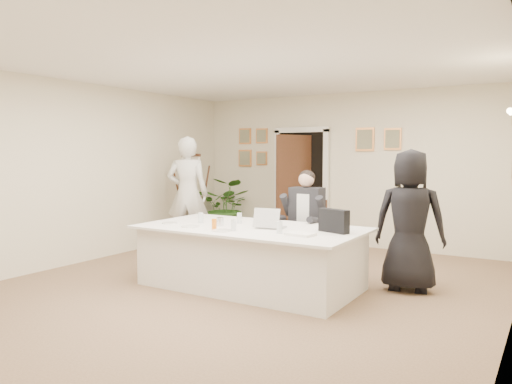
{
  "coord_description": "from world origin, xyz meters",
  "views": [
    {
      "loc": [
        3.34,
        -5.21,
        1.71
      ],
      "look_at": [
        -0.19,
        0.6,
        1.18
      ],
      "focal_mm": 35.0,
      "sensor_mm": 36.0,
      "label": 1
    }
  ],
  "objects": [
    {
      "name": "standing_man",
      "position": [
        -2.2,
        1.6,
        1.0
      ],
      "size": [
        0.86,
        0.75,
        1.99
      ],
      "primitive_type": "imported",
      "rotation": [
        0.0,
        0.0,
        3.6
      ],
      "color": "silver",
      "rests_on": "floor"
    },
    {
      "name": "flip_chart",
      "position": [
        -2.44,
        2.03,
        0.77
      ],
      "size": [
        0.6,
        0.45,
        1.65
      ],
      "color": "#342210",
      "rests_on": "floor"
    },
    {
      "name": "glass_c",
      "position": [
        0.59,
        -0.16,
        0.84
      ],
      "size": [
        0.07,
        0.07,
        0.14
      ],
      "primitive_type": "cylinder",
      "rotation": [
        0.0,
        0.0,
        0.08
      ],
      "color": "silver",
      "rests_on": "conference_table"
    },
    {
      "name": "glass_b",
      "position": [
        0.04,
        -0.29,
        0.84
      ],
      "size": [
        0.07,
        0.07,
        0.14
      ],
      "primitive_type": "cylinder",
      "rotation": [
        0.0,
        0.0,
        0.22
      ],
      "color": "silver",
      "rests_on": "conference_table"
    },
    {
      "name": "plate_left",
      "position": [
        -1.03,
        -0.21,
        0.78
      ],
      "size": [
        0.26,
        0.26,
        0.01
      ],
      "primitive_type": "cylinder",
      "rotation": [
        0.0,
        0.0,
        -0.34
      ],
      "color": "white",
      "rests_on": "conference_table"
    },
    {
      "name": "ceiling",
      "position": [
        0.0,
        0.0,
        2.8
      ],
      "size": [
        6.0,
        7.0,
        0.02
      ],
      "primitive_type": "cube",
      "color": "white",
      "rests_on": "wall_back"
    },
    {
      "name": "floor",
      "position": [
        0.0,
        0.0,
        0.0
      ],
      "size": [
        7.0,
        7.0,
        0.0
      ],
      "primitive_type": "plane",
      "color": "brown",
      "rests_on": "ground"
    },
    {
      "name": "glass_a",
      "position": [
        -0.73,
        0.06,
        0.84
      ],
      "size": [
        0.08,
        0.08,
        0.14
      ],
      "primitive_type": "cylinder",
      "rotation": [
        0.0,
        0.0,
        0.22
      ],
      "color": "silver",
      "rests_on": "conference_table"
    },
    {
      "name": "potted_palm",
      "position": [
        -2.47,
        3.2,
        0.6
      ],
      "size": [
        1.24,
        1.13,
        1.2
      ],
      "primitive_type": "imported",
      "rotation": [
        0.0,
        0.0,
        0.2
      ],
      "color": "#316622",
      "rests_on": "floor"
    },
    {
      "name": "wall_left",
      "position": [
        -3.0,
        0.0,
        1.4
      ],
      "size": [
        0.1,
        7.0,
        2.8
      ],
      "primitive_type": "cube",
      "color": "white",
      "rests_on": "floor"
    },
    {
      "name": "wall_back",
      "position": [
        0.0,
        3.5,
        1.4
      ],
      "size": [
        6.0,
        0.1,
        2.8
      ],
      "primitive_type": "cube",
      "color": "white",
      "rests_on": "floor"
    },
    {
      "name": "conference_table",
      "position": [
        0.03,
        0.11,
        0.39
      ],
      "size": [
        2.83,
        1.51,
        0.78
      ],
      "color": "white",
      "rests_on": "floor"
    },
    {
      "name": "laptop",
      "position": [
        0.3,
        0.17,
        0.91
      ],
      "size": [
        0.39,
        0.41,
        0.28
      ],
      "primitive_type": null,
      "rotation": [
        0.0,
        0.0,
        0.17
      ],
      "color": "#B7BABC",
      "rests_on": "conference_table"
    },
    {
      "name": "plate_near",
      "position": [
        -0.08,
        -0.37,
        0.78
      ],
      "size": [
        0.26,
        0.26,
        0.01
      ],
      "primitive_type": "cylinder",
      "rotation": [
        0.0,
        0.0,
        0.13
      ],
      "color": "white",
      "rests_on": "conference_table"
    },
    {
      "name": "standing_woman",
      "position": [
        1.8,
        0.99,
        0.88
      ],
      "size": [
        0.94,
        0.69,
        1.76
      ],
      "primitive_type": "imported",
      "rotation": [
        0.0,
        0.0,
        3.3
      ],
      "color": "black",
      "rests_on": "floor"
    },
    {
      "name": "doorway",
      "position": [
        -0.88,
        3.32,
        1.04
      ],
      "size": [
        1.14,
        0.86,
        2.2
      ],
      "color": "black",
      "rests_on": "floor"
    },
    {
      "name": "oj_glass",
      "position": [
        -0.23,
        -0.31,
        0.84
      ],
      "size": [
        0.08,
        0.08,
        0.13
      ],
      "primitive_type": "cylinder",
      "rotation": [
        0.0,
        0.0,
        0.31
      ],
      "color": "orange",
      "rests_on": "conference_table"
    },
    {
      "name": "glass_d",
      "position": [
        -0.26,
        0.3,
        0.84
      ],
      "size": [
        0.07,
        0.07,
        0.14
      ],
      "primitive_type": "cylinder",
      "rotation": [
        0.0,
        0.0,
        0.16
      ],
      "color": "silver",
      "rests_on": "conference_table"
    },
    {
      "name": "plate_mid",
      "position": [
        -0.6,
        -0.31,
        0.78
      ],
      "size": [
        0.27,
        0.27,
        0.01
      ],
      "primitive_type": "cylinder",
      "rotation": [
        0.0,
        0.0,
        -0.15
      ],
      "color": "white",
      "rests_on": "conference_table"
    },
    {
      "name": "laptop_bag",
      "position": [
        1.11,
        0.24,
        0.91
      ],
      "size": [
        0.41,
        0.23,
        0.28
      ],
      "primitive_type": "cube",
      "rotation": [
        0.0,
        0.0,
        -0.32
      ],
      "color": "black",
      "rests_on": "conference_table"
    },
    {
      "name": "pictures_back_wall",
      "position": [
        -0.8,
        3.47,
        1.85
      ],
      "size": [
        3.4,
        0.06,
        0.8
      ],
      "primitive_type": null,
      "color": "#E1904D",
      "rests_on": "wall_back"
    },
    {
      "name": "paper_stack",
      "position": [
        0.87,
        -0.16,
        0.79
      ],
      "size": [
        0.33,
        0.25,
        0.03
      ],
      "primitive_type": "cube",
      "rotation": [
        0.0,
        0.0,
        -0.12
      ],
      "color": "white",
      "rests_on": "conference_table"
    },
    {
      "name": "seated_man",
      "position": [
        0.29,
        1.16,
        0.74
      ],
      "size": [
        0.64,
        0.68,
        1.48
      ],
      "primitive_type": null,
      "rotation": [
        0.0,
        0.0,
        -0.01
      ],
      "color": "black",
      "rests_on": "floor"
    },
    {
      "name": "steel_jug",
      "position": [
        -0.34,
        -0.03,
        0.83
      ],
      "size": [
        0.1,
        0.1,
        0.11
      ],
      "primitive_type": "cylinder",
      "rotation": [
        0.0,
        0.0,
        0.01
      ],
      "color": "silver",
      "rests_on": "conference_table"
    }
  ]
}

